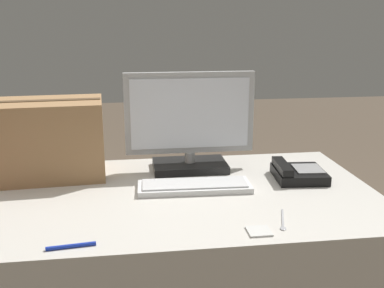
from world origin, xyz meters
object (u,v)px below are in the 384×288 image
Objects in this scene: spoon at (283,222)px; monitor at (190,127)px; pen_marker at (71,246)px; cardboard_box at (51,139)px; desk_phone at (297,173)px; sticky_note_pad at (259,231)px; keyboard at (194,186)px.

monitor is at bearing -140.61° from spoon.
cardboard_box is at bearing -83.79° from pen_marker.
spoon is (-0.20, -0.40, -0.02)m from desk_phone.
desk_phone is at bearing -157.67° from pen_marker.
pen_marker is at bearing -123.53° from monitor.
pen_marker reaches higher than sticky_note_pad.
cardboard_box is (-0.81, 0.58, 0.16)m from spoon.
monitor reaches higher than sticky_note_pad.
desk_phone is 1.39× the size of spoon.
spoon is at bearing -52.02° from keyboard.
spoon is at bearing -179.81° from pen_marker.
cardboard_box reaches higher than sticky_note_pad.
keyboard is at bearing -142.00° from pen_marker.
monitor is at bearing 0.28° from cardboard_box.
sticky_note_pad is (-0.29, -0.45, -0.02)m from desk_phone.
spoon is 1.11× the size of pen_marker.
sticky_note_pad is (0.13, -0.64, -0.19)m from monitor.
cardboard_box is at bearing 159.02° from keyboard.
sticky_note_pad is (-0.10, -0.06, 0.00)m from spoon.
keyboard is 0.45m from desk_phone.
sticky_note_pad is at bearing -78.17° from monitor.
desk_phone reaches higher than pen_marker.
sticky_note_pad is (0.72, -0.63, -0.16)m from cardboard_box.
spoon is at bearing -68.44° from monitor.
pen_marker is (-0.44, -0.66, -0.19)m from monitor.
monitor is at bearing -129.99° from pen_marker.
cardboard_box reaches higher than keyboard.
desk_phone is 3.05× the size of sticky_note_pad.
desk_phone is at bearing 171.46° from spoon.
keyboard reaches higher than pen_marker.
pen_marker is 1.97× the size of sticky_note_pad.
keyboard is (-0.01, -0.24, -0.18)m from monitor.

